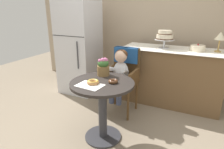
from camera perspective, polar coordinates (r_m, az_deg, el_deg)
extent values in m
plane|color=gray|center=(2.52, -2.62, -17.69)|extent=(8.00, 8.00, 0.00)
cube|color=tan|center=(3.75, 10.96, 16.35)|extent=(4.80, 0.10, 2.70)
cylinder|color=#282321|center=(2.17, -2.90, -2.60)|extent=(0.72, 0.72, 0.03)
cylinder|color=#333338|center=(2.33, -2.75, -10.87)|extent=(0.10, 0.10, 0.69)
cylinder|color=#333338|center=(2.51, -2.62, -17.51)|extent=(0.44, 0.44, 0.02)
cube|color=brown|center=(2.83, 2.72, -2.40)|extent=(0.42, 0.42, 0.04)
cube|color=brown|center=(2.92, 4.25, 3.46)|extent=(0.40, 0.04, 0.46)
cube|color=brown|center=(2.86, -0.75, 0.28)|extent=(0.04, 0.38, 0.18)
cube|color=brown|center=(2.73, 6.44, -0.82)|extent=(0.04, 0.38, 0.18)
cube|color=#1E4C8C|center=(2.89, 4.30, 5.75)|extent=(0.36, 0.11, 0.22)
cylinder|color=brown|center=(2.85, -2.15, -7.65)|extent=(0.03, 0.03, 0.45)
cylinder|color=brown|center=(2.72, 4.68, -9.10)|extent=(0.03, 0.03, 0.45)
cylinder|color=brown|center=(3.14, 0.89, -4.99)|extent=(0.03, 0.03, 0.45)
cylinder|color=brown|center=(3.02, 7.14, -6.15)|extent=(0.03, 0.03, 0.45)
ellipsoid|color=silver|center=(2.75, 2.61, 0.80)|extent=(0.22, 0.16, 0.30)
sphere|color=#E0B293|center=(2.68, 2.60, 5.34)|extent=(0.17, 0.17, 0.17)
ellipsoid|color=#4C2D19|center=(2.69, 2.77, 5.88)|extent=(0.17, 0.17, 0.14)
cylinder|color=silver|center=(2.70, 0.04, 1.55)|extent=(0.08, 0.23, 0.13)
sphere|color=#E0B293|center=(2.65, -0.49, -0.37)|extent=(0.06, 0.06, 0.06)
cylinder|color=silver|center=(2.63, 3.79, 1.01)|extent=(0.08, 0.23, 0.13)
sphere|color=#E0B293|center=(2.58, 2.92, -0.91)|extent=(0.06, 0.06, 0.06)
cylinder|color=#3F4760|center=(2.74, 0.87, -1.70)|extent=(0.09, 0.22, 0.09)
cylinder|color=#3F4760|center=(2.72, -0.12, -5.80)|extent=(0.08, 0.08, 0.26)
cylinder|color=#3F4760|center=(2.70, 2.99, -2.06)|extent=(0.09, 0.22, 0.09)
cylinder|color=#3F4760|center=(2.67, 2.02, -6.23)|extent=(0.08, 0.08, 0.26)
cube|color=white|center=(2.08, -6.48, -3.19)|extent=(0.29, 0.22, 0.00)
torus|color=#AD7542|center=(2.11, -5.58, -2.25)|extent=(0.13, 0.13, 0.04)
torus|color=gold|center=(2.11, -5.59, -1.97)|extent=(0.12, 0.12, 0.02)
torus|color=#4C2D19|center=(2.13, 0.33, -2.02)|extent=(0.11, 0.11, 0.04)
torus|color=#512D1E|center=(2.13, 0.33, -1.78)|extent=(0.09, 0.09, 0.02)
cylinder|color=brown|center=(2.37, -2.55, 1.18)|extent=(0.15, 0.15, 0.12)
ellipsoid|color=#38662D|center=(2.34, -2.59, 3.28)|extent=(0.14, 0.14, 0.10)
sphere|color=#CC6699|center=(2.32, -2.04, 4.24)|extent=(0.06, 0.06, 0.06)
sphere|color=#CC6699|center=(2.37, -1.84, 4.04)|extent=(0.07, 0.07, 0.07)
sphere|color=#CC6699|center=(2.37, -3.07, 3.80)|extent=(0.06, 0.06, 0.06)
sphere|color=#CC6699|center=(2.32, -3.56, 4.03)|extent=(0.05, 0.05, 0.05)
sphere|color=#CC6699|center=(2.30, -2.70, 4.25)|extent=(0.05, 0.05, 0.05)
cube|color=brown|center=(3.28, 16.77, -0.58)|extent=(1.50, 0.56, 0.90)
cube|color=white|center=(3.16, 17.54, 7.06)|extent=(1.56, 0.62, 0.01)
cylinder|color=silver|center=(3.18, 14.87, 7.54)|extent=(0.16, 0.16, 0.01)
cylinder|color=silver|center=(3.17, 14.97, 8.69)|extent=(0.03, 0.03, 0.12)
cylinder|color=silver|center=(3.16, 15.07, 9.83)|extent=(0.30, 0.30, 0.01)
cylinder|color=beige|center=(3.15, 15.14, 10.58)|extent=(0.26, 0.25, 0.08)
cylinder|color=#4C2D1E|center=(3.16, 15.09, 10.11)|extent=(0.26, 0.26, 0.01)
cylinder|color=beige|center=(3.15, 15.25, 11.82)|extent=(0.21, 0.21, 0.06)
cylinder|color=#4C2D1E|center=(3.15, 15.21, 11.42)|extent=(0.21, 0.21, 0.01)
cylinder|color=beige|center=(3.13, 23.72, 7.08)|extent=(0.21, 0.21, 0.08)
sphere|color=red|center=(3.12, 23.85, 8.04)|extent=(0.02, 0.02, 0.02)
cylinder|color=#B28C47|center=(3.19, 28.47, 5.94)|extent=(0.09, 0.09, 0.01)
cylinder|color=#B28C47|center=(3.17, 28.72, 7.47)|extent=(0.02, 0.02, 0.16)
cone|color=beige|center=(3.15, 29.11, 9.86)|extent=(0.15, 0.15, 0.11)
cube|color=silver|center=(3.57, -9.54, 8.21)|extent=(0.64, 0.60, 1.70)
cube|color=black|center=(3.30, -12.77, 10.87)|extent=(0.63, 0.01, 0.01)
cylinder|color=#3F3F44|center=(3.24, -10.05, 5.53)|extent=(0.02, 0.02, 0.45)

